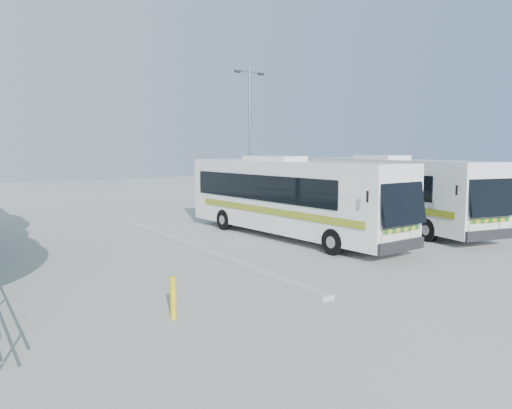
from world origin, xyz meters
TOP-DOWN VIEW (x-y plane):
  - ground at (0.00, 0.00)m, footprint 100.00×100.00m
  - kerb_divider at (-2.30, 2.00)m, footprint 0.40×16.00m
  - coach_main at (2.40, 2.21)m, footprint 3.48×12.48m
  - coach_adjacent at (8.61, 1.80)m, footprint 4.50×12.55m
  - lamppost at (5.35, 10.26)m, footprint 2.14×0.41m
  - bollard at (-6.25, -5.10)m, footprint 0.18×0.18m

SIDE VIEW (x-z plane):
  - ground at x=0.00m, z-range 0.00..0.00m
  - kerb_divider at x=-2.30m, z-range 0.00..0.15m
  - bollard at x=-6.25m, z-range 0.00..1.01m
  - coach_adjacent at x=8.61m, z-range 0.16..3.58m
  - coach_main at x=2.40m, z-range 0.16..3.58m
  - lamppost at x=5.35m, z-range 0.45..9.19m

